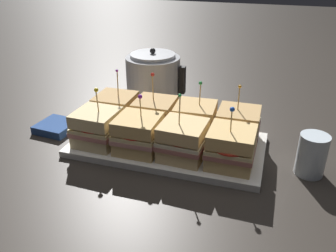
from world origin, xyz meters
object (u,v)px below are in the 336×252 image
at_px(sandwich_front_far_right, 231,148).
at_px(sandwich_back_center_left, 155,115).
at_px(drinking_glass, 312,155).
at_px(kettle_steel, 153,78).
at_px(sandwich_front_center_right, 183,140).
at_px(serving_platter, 168,145).
at_px(napkin_stack, 56,127).
at_px(sandwich_back_center_right, 195,120).
at_px(sandwich_back_far_right, 238,126).
at_px(sandwich_back_far_left, 116,110).
at_px(sandwich_front_center_left, 138,134).
at_px(sandwich_front_far_left, 97,128).

bearing_deg(sandwich_front_far_right, sandwich_back_center_left, 153.25).
height_order(sandwich_back_center_left, drinking_glass, sandwich_back_center_left).
bearing_deg(drinking_glass, kettle_steel, 147.60).
height_order(sandwich_front_center_right, sandwich_back_center_left, sandwich_back_center_left).
bearing_deg(serving_platter, drinking_glass, -2.53).
bearing_deg(napkin_stack, sandwich_back_center_right, 9.08).
distance_m(sandwich_front_far_right, sandwich_back_far_right, 0.12).
distance_m(sandwich_back_far_right, drinking_glass, 0.21).
bearing_deg(sandwich_front_far_right, sandwich_back_far_right, 89.59).
distance_m(sandwich_back_far_left, sandwich_back_center_right, 0.24).
height_order(sandwich_front_center_left, sandwich_back_far_right, sandwich_back_far_right).
bearing_deg(sandwich_back_far_right, napkin_stack, -172.98).
bearing_deg(sandwich_back_far_left, sandwich_back_center_right, 0.58).
bearing_deg(sandwich_front_far_left, sandwich_back_center_left, 44.11).
bearing_deg(serving_platter, sandwich_front_center_right, -46.18).
bearing_deg(sandwich_front_center_left, sandwich_back_far_right, 27.14).
relative_size(sandwich_front_far_left, sandwich_back_center_right, 1.00).
distance_m(sandwich_front_center_left, sandwich_back_center_right, 0.18).
distance_m(serving_platter, sandwich_front_far_left, 0.20).
bearing_deg(sandwich_back_far_right, drinking_glass, -22.46).
bearing_deg(sandwich_front_far_left, serving_platter, 18.54).
bearing_deg(sandwich_back_center_right, sandwich_back_far_right, -0.25).
xyz_separation_m(sandwich_back_center_left, drinking_glass, (0.43, -0.08, -0.01)).
relative_size(sandwich_front_far_left, sandwich_front_far_right, 1.02).
height_order(sandwich_front_center_right, kettle_steel, same).
height_order(sandwich_front_center_right, sandwich_back_far_right, sandwich_front_center_right).
height_order(sandwich_front_far_left, sandwich_front_center_left, sandwich_front_far_left).
xyz_separation_m(serving_platter, sandwich_back_center_left, (-0.06, 0.06, 0.06)).
xyz_separation_m(sandwich_back_far_left, drinking_glass, (0.56, -0.08, -0.01)).
distance_m(sandwich_back_center_left, sandwich_back_center_right, 0.12).
xyz_separation_m(sandwich_front_far_left, sandwich_front_center_right, (0.24, 0.00, -0.00)).
distance_m(sandwich_front_far_left, sandwich_back_center_left, 0.17).
height_order(sandwich_front_far_right, drinking_glass, sandwich_front_far_right).
relative_size(serving_platter, sandwich_back_far_left, 3.00).
height_order(kettle_steel, drinking_glass, kettle_steel).
distance_m(sandwich_front_center_right, sandwich_front_far_right, 0.12).
bearing_deg(drinking_glass, sandwich_back_center_left, 169.98).
xyz_separation_m(sandwich_front_center_left, sandwich_back_far_left, (-0.12, 0.12, -0.00)).
distance_m(drinking_glass, napkin_stack, 0.73).
relative_size(sandwich_back_center_left, drinking_glass, 1.67).
relative_size(sandwich_front_far_right, kettle_steel, 0.74).
height_order(serving_platter, kettle_steel, kettle_steel).
bearing_deg(drinking_glass, sandwich_front_far_right, -166.77).
bearing_deg(sandwich_back_far_right, serving_platter, -161.21).
bearing_deg(napkin_stack, sandwich_front_far_left, -17.86).
distance_m(sandwich_back_center_left, kettle_steel, 0.28).
relative_size(sandwich_front_center_left, napkin_stack, 1.36).
bearing_deg(sandwich_front_far_right, kettle_steel, 131.54).
relative_size(sandwich_front_far_right, sandwich_back_center_right, 0.98).
xyz_separation_m(serving_platter, sandwich_front_far_right, (0.18, -0.06, 0.06)).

